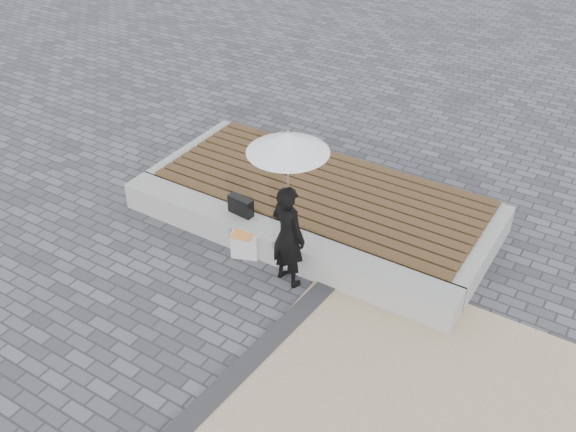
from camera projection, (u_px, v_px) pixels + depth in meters
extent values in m
plane|color=#535359|center=(204.00, 327.00, 7.66)|extent=(80.00, 80.00, 0.00)
cube|color=#2E2E30|center=(231.00, 380.00, 6.97)|extent=(0.61, 5.20, 0.04)
cube|color=#979792|center=(277.00, 243.00, 8.65)|extent=(5.00, 0.45, 0.40)
cube|color=#A8A9A4|center=(322.00, 200.00, 9.49)|extent=(5.00, 2.00, 0.40)
imported|color=black|center=(288.00, 236.00, 7.94)|extent=(0.58, 0.45, 1.41)
cylinder|color=#B8B9BE|center=(288.00, 188.00, 7.54)|extent=(0.02, 0.02, 0.95)
cone|color=white|center=(288.00, 143.00, 7.20)|extent=(0.95, 0.95, 0.23)
sphere|color=#B8B9BE|center=(288.00, 132.00, 7.13)|extent=(0.03, 0.03, 0.03)
cube|color=black|center=(241.00, 206.00, 8.79)|extent=(0.38, 0.17, 0.26)
cube|color=silver|center=(245.00, 245.00, 8.63)|extent=(0.39, 0.27, 0.38)
cube|color=#E82D43|center=(242.00, 235.00, 8.49)|extent=(0.30, 0.25, 0.01)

